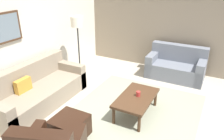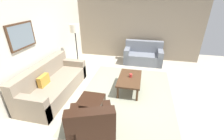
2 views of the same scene
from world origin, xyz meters
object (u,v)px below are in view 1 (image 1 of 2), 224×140
(couch_loveseat, at_px, (176,67))
(lamp_standing, at_px, (77,28))
(couch_main, at_px, (35,91))
(coffee_table, at_px, (136,99))
(cup, at_px, (138,94))
(framed_artwork, at_px, (3,28))
(ottoman, at_px, (70,127))

(couch_loveseat, xyz_separation_m, lamp_standing, (-1.35, 2.27, 1.11))
(couch_main, height_order, lamp_standing, lamp_standing)
(coffee_table, bearing_deg, lamp_standing, 67.14)
(couch_main, bearing_deg, lamp_standing, -6.52)
(couch_main, height_order, cup, couch_main)
(framed_artwork, bearing_deg, couch_loveseat, -43.94)
(couch_main, xyz_separation_m, lamp_standing, (1.47, -0.17, 1.11))
(ottoman, bearing_deg, couch_main, 68.29)
(lamp_standing, bearing_deg, framed_artwork, 159.85)
(cup, distance_m, framed_artwork, 2.97)
(ottoman, bearing_deg, couch_loveseat, -17.84)
(ottoman, height_order, lamp_standing, lamp_standing)
(coffee_table, bearing_deg, framed_artwork, 107.35)
(framed_artwork, bearing_deg, couch_main, -69.85)
(ottoman, bearing_deg, cup, -32.80)
(couch_main, relative_size, cup, 22.43)
(couch_loveseat, height_order, cup, couch_loveseat)
(cup, bearing_deg, framed_artwork, 108.04)
(framed_artwork, bearing_deg, coffee_table, -72.65)
(ottoman, bearing_deg, framed_artwork, 77.86)
(ottoman, distance_m, framed_artwork, 2.35)
(couch_main, distance_m, couch_loveseat, 3.73)
(cup, xyz_separation_m, framed_artwork, (-0.84, 2.58, 1.22))
(couch_loveseat, distance_m, ottoman, 3.53)
(cup, bearing_deg, lamp_standing, 68.38)
(coffee_table, bearing_deg, couch_loveseat, -8.25)
(coffee_table, relative_size, cup, 10.79)
(couch_main, height_order, couch_loveseat, same)
(couch_main, bearing_deg, framed_artwork, 110.15)
(lamp_standing, bearing_deg, ottoman, -149.31)
(couch_main, height_order, coffee_table, couch_main)
(couch_main, relative_size, couch_loveseat, 1.52)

